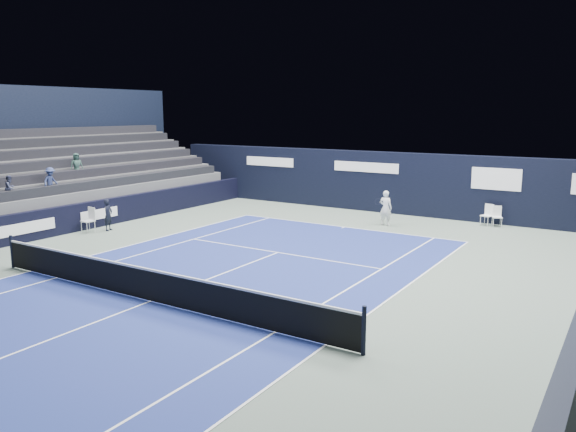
# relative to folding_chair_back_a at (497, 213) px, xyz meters

# --- Properties ---
(ground) EXTENTS (48.00, 48.00, 0.00)m
(ground) POSITION_rel_folding_chair_back_a_xyz_m (-5.72, -13.80, -0.62)
(ground) COLOR #57685C
(ground) RESTS_ON ground
(court_surface) EXTENTS (10.97, 23.77, 0.01)m
(court_surface) POSITION_rel_folding_chair_back_a_xyz_m (-5.72, -15.80, -0.62)
(court_surface) COLOR navy
(court_surface) RESTS_ON ground
(folding_chair_back_a) EXTENTS (0.53, 0.55, 0.93)m
(folding_chair_back_a) POSITION_rel_folding_chair_back_a_xyz_m (0.00, 0.00, 0.00)
(folding_chair_back_a) COLOR white
(folding_chair_back_a) RESTS_ON ground
(folding_chair_back_b) EXTENTS (0.54, 0.53, 0.98)m
(folding_chair_back_b) POSITION_rel_folding_chair_back_a_xyz_m (-0.39, -0.05, -0.06)
(folding_chair_back_b) COLOR white
(folding_chair_back_b) RESTS_ON ground
(line_judge_chair) EXTENTS (0.51, 0.50, 1.08)m
(line_judge_chair) POSITION_rel_folding_chair_back_a_xyz_m (-14.56, -10.72, -0.01)
(line_judge_chair) COLOR white
(line_judge_chair) RESTS_ON ground
(line_judge) EXTENTS (0.47, 0.58, 1.39)m
(line_judge) POSITION_rel_folding_chair_back_a_xyz_m (-14.14, -10.07, 0.07)
(line_judge) COLOR black
(line_judge) RESTS_ON ground
(court_markings) EXTENTS (11.03, 23.83, 0.00)m
(court_markings) POSITION_rel_folding_chair_back_a_xyz_m (-5.72, -15.80, -0.61)
(court_markings) COLOR white
(court_markings) RESTS_ON court_surface
(tennis_net) EXTENTS (12.90, 0.10, 1.10)m
(tennis_net) POSITION_rel_folding_chair_back_a_xyz_m (-5.72, -15.80, -0.11)
(tennis_net) COLOR black
(tennis_net) RESTS_ON ground
(back_sponsor_wall) EXTENTS (26.00, 0.63, 3.10)m
(back_sponsor_wall) POSITION_rel_folding_chair_back_a_xyz_m (-5.71, 0.70, 0.93)
(back_sponsor_wall) COLOR black
(back_sponsor_wall) RESTS_ON ground
(side_barrier_left) EXTENTS (0.33, 22.00, 1.20)m
(side_barrier_left) POSITION_rel_folding_chair_back_a_xyz_m (-15.21, -9.82, -0.02)
(side_barrier_left) COLOR black
(side_barrier_left) RESTS_ON ground
(spectator_stand) EXTENTS (6.00, 18.00, 6.40)m
(spectator_stand) POSITION_rel_folding_chair_back_a_xyz_m (-18.99, -8.81, 1.33)
(spectator_stand) COLOR #545457
(spectator_stand) RESTS_ON ground
(tennis_player) EXTENTS (0.60, 0.81, 1.61)m
(tennis_player) POSITION_rel_folding_chair_back_a_xyz_m (-4.36, -2.51, 0.18)
(tennis_player) COLOR white
(tennis_player) RESTS_ON ground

